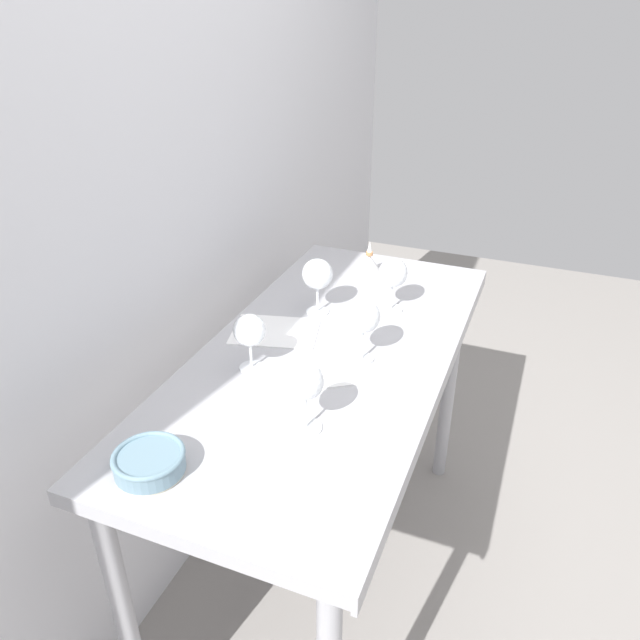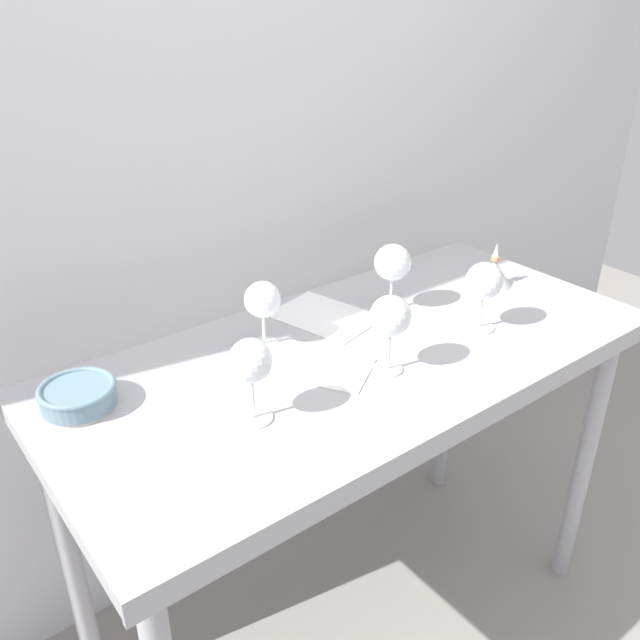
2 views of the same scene
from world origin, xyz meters
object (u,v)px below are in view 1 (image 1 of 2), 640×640
(decanter_funnel, at_px, (369,264))
(wine_glass_far_left, at_px, (249,332))
(wine_glass_near_center, at_px, (364,318))
(tasting_sheet_upper, at_px, (309,374))
(wine_glass_near_right, at_px, (393,275))
(tasting_bowl, at_px, (149,462))
(tasting_sheet_lower, at_px, (275,331))
(wine_glass_near_left, at_px, (305,383))
(wine_glass_far_right, at_px, (317,276))

(decanter_funnel, bearing_deg, wine_glass_far_left, 171.36)
(wine_glass_near_center, bearing_deg, tasting_sheet_upper, 139.50)
(wine_glass_near_right, relative_size, decanter_funnel, 1.38)
(tasting_bowl, distance_m, decanter_funnel, 1.10)
(tasting_sheet_lower, relative_size, decanter_funnel, 2.00)
(wine_glass_near_right, distance_m, decanter_funnel, 0.28)
(tasting_sheet_lower, bearing_deg, tasting_sheet_upper, -148.19)
(wine_glass_near_left, bearing_deg, decanter_funnel, 8.35)
(wine_glass_far_left, height_order, tasting_sheet_upper, wine_glass_far_left)
(wine_glass_far_left, relative_size, wine_glass_far_right, 0.90)
(wine_glass_far_right, xyz_separation_m, decanter_funnel, (0.32, -0.06, -0.09))
(wine_glass_near_right, bearing_deg, tasting_bowl, 163.42)
(tasting_bowl, relative_size, decanter_funnel, 1.23)
(wine_glass_near_right, bearing_deg, wine_glass_near_center, -178.62)
(wine_glass_far_left, xyz_separation_m, decanter_funnel, (0.68, -0.10, -0.07))
(wine_glass_near_right, xyz_separation_m, tasting_sheet_upper, (-0.42, 0.10, -0.12))
(wine_glass_far_right, bearing_deg, tasting_bowl, 175.83)
(wine_glass_near_center, xyz_separation_m, decanter_funnel, (0.53, 0.15, -0.09))
(wine_glass_far_right, bearing_deg, tasting_sheet_upper, -161.67)
(wine_glass_far_right, relative_size, decanter_funnel, 1.43)
(wine_glass_far_left, xyz_separation_m, wine_glass_near_right, (0.45, -0.25, 0.01))
(tasting_sheet_lower, bearing_deg, decanter_funnel, -29.46)
(tasting_sheet_upper, height_order, decanter_funnel, decanter_funnel)
(tasting_sheet_upper, relative_size, tasting_sheet_lower, 1.01)
(wine_glass_near_center, relative_size, wine_glass_far_left, 1.11)
(wine_glass_near_center, height_order, wine_glass_far_left, wine_glass_near_center)
(wine_glass_near_left, bearing_deg, wine_glass_far_right, 19.31)
(wine_glass_near_left, relative_size, tasting_sheet_upper, 0.69)
(tasting_sheet_lower, xyz_separation_m, tasting_bowl, (-0.62, -0.01, 0.03))
(tasting_sheet_lower, bearing_deg, wine_glass_near_left, -160.14)
(tasting_sheet_upper, distance_m, tasting_sheet_lower, 0.24)
(tasting_sheet_lower, height_order, tasting_bowl, tasting_bowl)
(wine_glass_far_right, xyz_separation_m, tasting_sheet_lower, (-0.16, 0.07, -0.12))
(wine_glass_far_left, xyz_separation_m, wine_glass_far_right, (0.35, -0.04, 0.01))
(wine_glass_far_left, bearing_deg, tasting_bowl, 178.17)
(wine_glass_near_center, bearing_deg, wine_glass_far_left, 120.27)
(wine_glass_near_center, xyz_separation_m, wine_glass_near_right, (0.30, 0.01, -0.01))
(tasting_sheet_upper, height_order, tasting_sheet_lower, same)
(wine_glass_near_left, bearing_deg, wine_glass_near_right, -1.74)
(wine_glass_near_right, height_order, tasting_sheet_upper, wine_glass_near_right)
(wine_glass_near_right, xyz_separation_m, tasting_bowl, (-0.87, 0.26, -0.09))
(wine_glass_near_right, distance_m, tasting_bowl, 0.92)
(tasting_sheet_upper, xyz_separation_m, decanter_funnel, (0.65, 0.05, 0.04))
(wine_glass_far_left, bearing_deg, tasting_sheet_upper, -79.74)
(wine_glass_far_left, relative_size, tasting_sheet_lower, 0.64)
(wine_glass_far_left, distance_m, decanter_funnel, 0.69)
(wine_glass_far_left, relative_size, wine_glass_near_left, 0.92)
(wine_glass_far_left, height_order, tasting_sheet_lower, wine_glass_far_left)
(tasting_sheet_lower, distance_m, decanter_funnel, 0.50)
(wine_glass_near_left, distance_m, wine_glass_far_right, 0.56)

